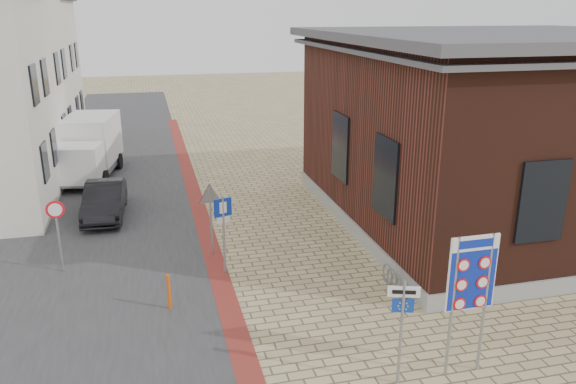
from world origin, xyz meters
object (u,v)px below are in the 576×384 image
parking_sign (223,222)px  bollard (169,292)px  sedan (105,200)px  box_truck (88,147)px  border_sign (472,276)px  essen_sign (402,316)px

parking_sign → bollard: parking_sign is taller
sedan → bollard: size_ratio=3.97×
box_truck → parking_sign: 12.60m
box_truck → border_sign: 19.87m
bollard → box_truck: bearing=102.5°
sedan → bollard: 7.99m
sedan → box_truck: bearing=102.2°
border_sign → sedan: bearing=123.2°
bollard → parking_sign: bearing=45.0°
sedan → essen_sign: (6.51, -12.03, 0.94)m
essen_sign → parking_sign: 6.62m
box_truck → bollard: bearing=-68.1°
box_truck → sedan: bearing=-71.0°
parking_sign → sedan: bearing=106.2°
box_truck → bollard: (2.97, -13.40, -0.94)m
box_truck → border_sign: size_ratio=1.74×
sedan → box_truck: 5.81m
border_sign → essen_sign: border_sign is taller
parking_sign → box_truck: bearing=96.4°
parking_sign → border_sign: bearing=-69.7°
parking_sign → bollard: bearing=-150.4°
box_truck → essen_sign: size_ratio=2.32×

